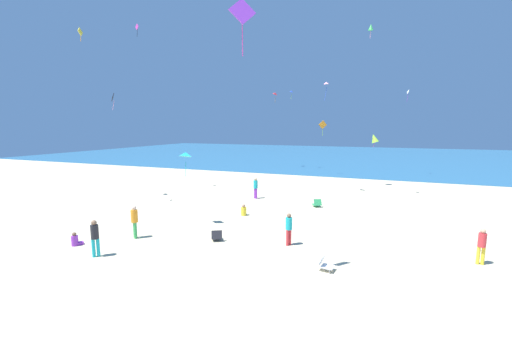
{
  "coord_description": "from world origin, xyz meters",
  "views": [
    {
      "loc": [
        6.94,
        -11.17,
        5.84
      ],
      "look_at": [
        0.0,
        6.1,
        2.91
      ],
      "focal_mm": 23.55,
      "sensor_mm": 36.0,
      "label": 1
    }
  ],
  "objects": [
    {
      "name": "ground_plane",
      "position": [
        0.0,
        10.0,
        0.0
      ],
      "size": [
        120.0,
        120.0,
        0.0
      ],
      "primitive_type": "plane",
      "color": "beige"
    },
    {
      "name": "ocean_water",
      "position": [
        0.0,
        57.68,
        0.03
      ],
      "size": [
        120.0,
        60.0,
        0.05
      ],
      "primitive_type": "cube",
      "color": "teal",
      "rests_on": "ground_plane"
    },
    {
      "name": "beach_chair_far_right",
      "position": [
        -1.11,
        3.44,
        0.26
      ],
      "size": [
        0.75,
        0.77,
        0.58
      ],
      "rotation": [
        0.0,
        0.0,
        2.08
      ],
      "color": "black",
      "rests_on": "ground_plane"
    },
    {
      "name": "beach_chair_far_left",
      "position": [
        4.7,
        1.95,
        0.27
      ],
      "size": [
        0.69,
        0.58,
        0.59
      ],
      "rotation": [
        0.0,
        0.0,
        6.16
      ],
      "color": "white",
      "rests_on": "ground_plane"
    },
    {
      "name": "beach_chair_mid_beach",
      "position": [
        2.16,
        12.68,
        0.26
      ],
      "size": [
        0.82,
        0.87,
        0.6
      ],
      "rotation": [
        0.0,
        0.0,
        2.11
      ],
      "color": "#2D9956",
      "rests_on": "ground_plane"
    },
    {
      "name": "person_0",
      "position": [
        -1.87,
        8.58,
        0.28
      ],
      "size": [
        0.52,
        0.67,
        0.75
      ],
      "rotation": [
        0.0,
        0.0,
        1.95
      ],
      "color": "yellow",
      "rests_on": "ground_plane"
    },
    {
      "name": "person_1",
      "position": [
        -5.17,
        -0.45,
        0.98
      ],
      "size": [
        0.48,
        0.48,
        1.7
      ],
      "rotation": [
        0.0,
        0.0,
        2.44
      ],
      "color": "#19ADB2",
      "rests_on": "ground_plane"
    },
    {
      "name": "person_2",
      "position": [
        -5.32,
        2.24,
        1.01
      ],
      "size": [
        0.49,
        0.49,
        1.75
      ],
      "rotation": [
        0.0,
        0.0,
        4.07
      ],
      "color": "green",
      "rests_on": "ground_plane"
    },
    {
      "name": "person_3",
      "position": [
        2.49,
        4.23,
        0.93
      ],
      "size": [
        0.43,
        0.43,
        1.62
      ],
      "rotation": [
        0.0,
        0.0,
        2.67
      ],
      "color": "red",
      "rests_on": "ground_plane"
    },
    {
      "name": "person_4",
      "position": [
        10.75,
        5.02,
        0.91
      ],
      "size": [
        0.33,
        0.33,
        1.58
      ],
      "rotation": [
        0.0,
        0.0,
        4.75
      ],
      "color": "yellow",
      "rests_on": "ground_plane"
    },
    {
      "name": "person_5",
      "position": [
        -3.1,
        13.72,
        0.98
      ],
      "size": [
        0.47,
        0.47,
        1.7
      ],
      "rotation": [
        0.0,
        0.0,
        1.01
      ],
      "color": "purple",
      "rests_on": "ground_plane"
    },
    {
      "name": "person_6",
      "position": [
        -7.28,
        0.25,
        0.25
      ],
      "size": [
        0.53,
        0.61,
        0.68
      ],
      "rotation": [
        0.0,
        0.0,
        1.01
      ],
      "color": "purple",
      "rests_on": "ground_plane"
    },
    {
      "name": "kite_teal",
      "position": [
        -4.06,
        5.28,
        4.23
      ],
      "size": [
        0.75,
        0.6,
        1.47
      ],
      "rotation": [
        0.0,
        0.0,
        6.17
      ],
      "color": "#1EADAD"
    },
    {
      "name": "kite_orange",
      "position": [
        -0.68,
        28.87,
        5.99
      ],
      "size": [
        0.89,
        0.6,
        1.81
      ],
      "rotation": [
        0.0,
        0.0,
        0.77
      ],
      "color": "orange"
    },
    {
      "name": "kite_red",
      "position": [
        -8.11,
        33.5,
        10.24
      ],
      "size": [
        0.62,
        0.77,
        1.5
      ],
      "rotation": [
        0.0,
        0.0,
        4.64
      ],
      "color": "red"
    },
    {
      "name": "kite_pink",
      "position": [
        1.58,
        17.91,
        9.39
      ],
      "size": [
        0.6,
        0.6,
        1.54
      ],
      "rotation": [
        0.0,
        0.0,
        2.39
      ],
      "color": "pink"
    },
    {
      "name": "kite_purple",
      "position": [
        2.02,
        -0.18,
        9.62
      ],
      "size": [
        0.78,
        0.62,
        1.9
      ],
      "rotation": [
        0.0,
        0.0,
        0.37
      ],
      "color": "purple"
    },
    {
      "name": "kite_green",
      "position": [
        4.97,
        17.38,
        13.36
      ],
      "size": [
        0.51,
        0.51,
        1.07
      ],
      "rotation": [
        0.0,
        0.0,
        2.49
      ],
      "color": "green"
    },
    {
      "name": "kite_magenta",
      "position": [
        -13.95,
        13.32,
        14.24
      ],
      "size": [
        0.48,
        0.21,
        1.07
      ],
      "rotation": [
        0.0,
        0.0,
        2.91
      ],
      "color": "#DB3DA8"
    },
    {
      "name": "kite_white",
      "position": [
        8.38,
        31.9,
        9.63
      ],
      "size": [
        0.19,
        0.5,
        1.42
      ],
      "rotation": [
        0.0,
        0.0,
        4.69
      ],
      "color": "white"
    },
    {
      "name": "kite_blue",
      "position": [
        -5.75,
        33.12,
        10.41
      ],
      "size": [
        0.52,
        0.63,
        1.11
      ],
      "rotation": [
        0.0,
        0.0,
        1.4
      ],
      "color": "blue"
    },
    {
      "name": "kite_yellow",
      "position": [
        -13.18,
        6.75,
        12.19
      ],
      "size": [
        0.22,
        0.55,
        0.92
      ],
      "rotation": [
        0.0,
        0.0,
        1.73
      ],
      "color": "yellow"
    },
    {
      "name": "kite_lime",
      "position": [
        5.38,
        23.62,
        4.68
      ],
      "size": [
        1.0,
        0.8,
        1.34
      ],
      "rotation": [
        0.0,
        0.0,
        1.43
      ],
      "color": "#99DB33"
    },
    {
      "name": "kite_black",
      "position": [
        -13.72,
        9.84,
        8.06
      ],
      "size": [
        0.5,
        0.52,
        1.36
      ],
      "rotation": [
        0.0,
        0.0,
        2.64
      ],
      "color": "black"
    }
  ]
}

